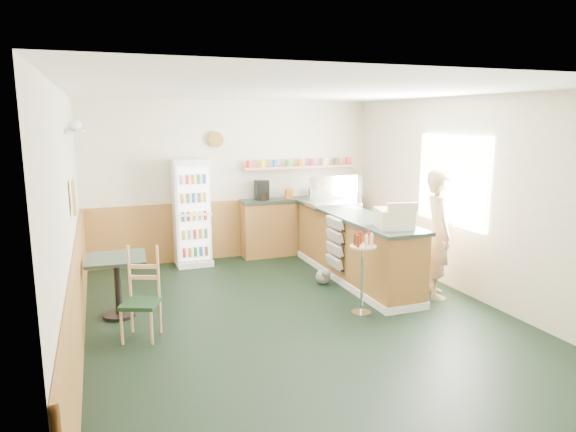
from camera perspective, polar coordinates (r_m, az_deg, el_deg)
name	(u,v)px	position (r m, az deg, el deg)	size (l,w,h in m)	color
ground	(296,316)	(6.46, 0.92, -11.00)	(6.00, 6.00, 0.00)	black
room_envelope	(260,187)	(6.67, -3.15, 3.24)	(5.04, 6.02, 2.72)	beige
service_counter	(354,249)	(7.79, 7.33, -3.71)	(0.68, 3.01, 1.01)	#9B6232
back_counter	(301,223)	(9.23, 1.47, -0.76)	(2.24, 0.42, 1.69)	#9B6232
drinks_fridge	(192,213)	(8.58, -10.64, 0.36)	(0.58, 0.51, 1.75)	white
display_case	(334,191)	(8.28, 5.10, 2.74)	(0.83, 0.44, 0.47)	silver
cash_register	(394,218)	(6.74, 11.66, -0.26)	(0.42, 0.45, 0.25)	beige
shopkeeper	(438,234)	(7.18, 16.35, -1.93)	(0.58, 0.42, 1.74)	tan
condiment_stand	(363,263)	(6.39, 8.30, -5.15)	(0.33, 0.33, 1.02)	silver
newspaper_rack	(335,243)	(7.53, 5.22, -3.04)	(0.10, 0.48, 0.76)	black
cafe_table	(117,275)	(6.60, -18.47, -6.20)	(0.73, 0.73, 0.76)	black
cafe_chair	(139,290)	(5.96, -16.21, -7.93)	(0.49, 0.50, 1.02)	black
dog_doorstop	(324,276)	(7.59, 3.99, -6.67)	(0.22, 0.28, 0.26)	gray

